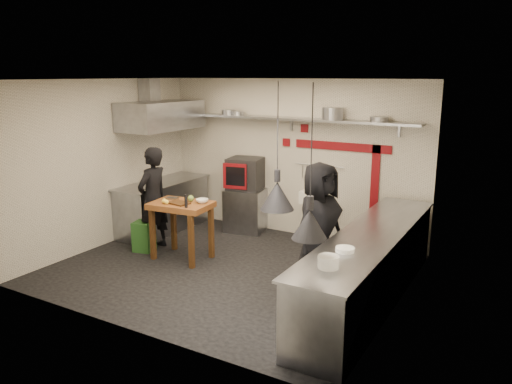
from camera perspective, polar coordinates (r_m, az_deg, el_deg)
The scene contains 47 objects.
floor at distance 7.63m, azimuth -3.10°, elevation -8.82°, with size 5.00×5.00×0.00m, color black.
ceiling at distance 7.07m, azimuth -3.39°, elevation 12.71°, with size 5.00×5.00×0.00m, color beige.
wall_back at distance 9.02m, azimuth 4.08°, elevation 3.89°, with size 5.00×0.04×2.80m, color silver.
wall_front at distance 5.63m, azimuth -15.00°, elevation -2.30°, with size 5.00×0.04×2.80m, color silver.
wall_left at distance 8.82m, azimuth -17.00°, elevation 3.12°, with size 0.04×4.20×2.80m, color silver.
wall_right at distance 6.24m, azimuth 16.36°, elevation -0.87°, with size 0.04×4.20×2.80m, color silver.
red_band_horiz at distance 8.59m, azimuth 9.78°, elevation 5.15°, with size 1.70×0.02×0.14m, color maroon.
red_band_vert at distance 8.49m, azimuth 13.45°, elevation 1.59°, with size 0.14×0.02×1.10m, color maroon.
red_tile_a at distance 8.82m, azimuth 5.56°, elevation 7.26°, with size 0.14×0.02×0.14m, color maroon.
red_tile_b at distance 9.00m, azimuth 3.48°, elevation 5.69°, with size 0.14×0.02×0.14m, color maroon.
back_shelf at distance 8.77m, azimuth 3.64°, elevation 8.37°, with size 4.60×0.34×0.04m, color gray.
shelf_bracket_left at distance 9.89m, azimuth -5.99°, elevation 8.30°, with size 0.04×0.06×0.24m, color gray.
shelf_bracket_mid at distance 8.91m, azimuth 4.07°, elevation 7.80°, with size 0.04×0.06×0.24m, color gray.
shelf_bracket_right at distance 8.26m, azimuth 16.08°, elevation 6.89°, with size 0.04×0.06×0.24m, color gray.
pan_far_left at distance 9.37m, azimuth -3.16°, elevation 9.09°, with size 0.25×0.25×0.09m, color gray.
pan_mid_left at distance 9.27m, azimuth -2.16°, elevation 9.00°, with size 0.26×0.26×0.07m, color gray.
stock_pot at distance 8.43m, azimuth 8.73°, elevation 8.87°, with size 0.35×0.35×0.20m, color gray.
pan_right at distance 8.18m, azimuth 13.89°, elevation 8.08°, with size 0.29×0.29×0.08m, color gray.
oven_stand at distance 9.33m, azimuth -1.17°, elevation -2.05°, with size 0.69×0.63×0.80m, color gray.
combi_oven at distance 9.19m, azimuth -1.20°, elevation 2.14°, with size 0.60×0.56×0.58m, color black.
oven_door at distance 8.94m, azimuth -2.44°, elevation 1.81°, with size 0.45×0.03×0.46m, color maroon.
oven_glass at distance 8.93m, azimuth -2.37°, elevation 1.80°, with size 0.37×0.02×0.34m, color black.
hand_sink at distance 8.76m, azimuth 6.74°, elevation -0.59°, with size 0.46×0.34×0.22m, color white.
sink_tap at distance 8.72m, azimuth 6.77°, elevation 0.56°, with size 0.03×0.03×0.14m, color gray.
sink_drain at distance 8.84m, azimuth 6.56°, elevation -3.42°, with size 0.06×0.06×0.66m, color gray.
utensil_rail at distance 8.77m, azimuth 7.20°, elevation 3.02°, with size 0.02×0.02×0.90m, color gray.
counter_right at distance 6.62m, azimuth 12.85°, elevation -8.51°, with size 0.70×3.80×0.90m, color gray.
counter_right_top at distance 6.46m, azimuth 13.06°, elevation -4.67°, with size 0.76×3.90×0.03m, color gray.
plate_stack at distance 5.21m, azimuth 8.28°, elevation -7.92°, with size 0.22×0.22×0.13m, color white.
small_bowl_right at distance 5.72m, azimuth 10.14°, elevation -6.49°, with size 0.21×0.21×0.05m, color white.
counter_left at distance 9.52m, azimuth -10.57°, elevation -1.65°, with size 0.70×1.90×0.90m, color gray.
counter_left_top at distance 9.41m, azimuth -10.69°, elevation 1.08°, with size 0.76×2.00×0.03m, color gray.
extractor_hood at distance 9.20m, azimuth -10.79°, elevation 8.59°, with size 0.78×1.60×0.50m, color gray.
hood_duct at distance 9.34m, azimuth -12.08°, elevation 11.06°, with size 0.28×0.28×0.50m, color gray.
green_bin at distance 8.52m, azimuth -12.69°, elevation -4.94°, with size 0.30×0.30×0.50m, color #245721.
prep_table at distance 7.99m, azimuth -8.46°, elevation -4.40°, with size 0.92×0.64×0.92m, color brown, non-canonical shape.
cutting_board at distance 7.79m, azimuth -8.78°, elevation -1.25°, with size 0.32×0.22×0.03m, color #462911.
pepper_mill at distance 7.54m, azimuth -8.00°, elevation -1.04°, with size 0.05×0.05×0.20m, color black.
lemon_a at distance 7.84m, azimuth -10.45°, elevation -1.02°, with size 0.08×0.08×0.08m, color yellow.
lemon_b at distance 7.78m, azimuth -10.19°, elevation -1.13°, with size 0.07×0.07×0.07m, color yellow.
veg_ball at distance 7.90m, azimuth -7.47°, elevation -0.72°, with size 0.10×0.10×0.10m, color olive.
steel_tray at distance 8.09m, azimuth -9.56°, elevation -0.72°, with size 0.19×0.12×0.03m, color gray.
bowl at distance 7.81m, azimuth -6.18°, elevation -1.02°, with size 0.19×0.19×0.06m, color white.
heat_lamp_near at distance 5.61m, azimuth 2.48°, elevation 5.15°, with size 0.39×0.39×1.45m, color black, non-canonical shape.
heat_lamp_far at distance 4.88m, azimuth 6.32°, elevation 3.30°, with size 0.36×0.36×1.54m, color black, non-canonical shape.
chef_left at distance 8.42m, azimuth -11.69°, elevation -0.77°, with size 0.63×0.41×1.72m, color black.
chef_right at distance 6.81m, azimuth 7.22°, elevation -3.85°, with size 0.85×0.56×1.75m, color black.
Camera 1 is at (3.88, -5.91, 2.87)m, focal length 35.00 mm.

